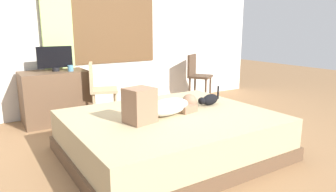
% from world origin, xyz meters
% --- Properties ---
extents(ground_plane, '(16.00, 16.00, 0.00)m').
position_xyz_m(ground_plane, '(0.00, 0.00, 0.00)').
color(ground_plane, olive).
extents(back_wall_with_window, '(6.40, 0.14, 2.90)m').
position_xyz_m(back_wall_with_window, '(0.01, 2.32, 1.45)').
color(back_wall_with_window, silver).
rests_on(back_wall_with_window, ground).
extents(bed, '(2.13, 1.77, 0.45)m').
position_xyz_m(bed, '(-0.10, 0.05, 0.22)').
color(bed, brown).
rests_on(bed, ground).
extents(person_lying, '(0.94, 0.42, 0.34)m').
position_xyz_m(person_lying, '(-0.22, 0.04, 0.56)').
color(person_lying, silver).
rests_on(person_lying, bed).
extents(cat, '(0.35, 0.16, 0.21)m').
position_xyz_m(cat, '(0.50, 0.13, 0.52)').
color(cat, black).
rests_on(cat, bed).
extents(desk, '(0.90, 0.56, 0.74)m').
position_xyz_m(desk, '(-0.85, 1.92, 0.37)').
color(desk, brown).
rests_on(desk, ground).
extents(tv_monitor, '(0.48, 0.10, 0.35)m').
position_xyz_m(tv_monitor, '(-0.81, 1.92, 0.92)').
color(tv_monitor, black).
rests_on(tv_monitor, desk).
extents(cup, '(0.08, 0.08, 0.08)m').
position_xyz_m(cup, '(-0.63, 1.82, 0.78)').
color(cup, teal).
rests_on(cup, desk).
extents(chair_by_desk, '(0.49, 0.49, 0.86)m').
position_xyz_m(chair_by_desk, '(-0.31, 1.62, 0.51)').
color(chair_by_desk, tan).
rests_on(chair_by_desk, ground).
extents(chair_spare, '(0.53, 0.53, 0.86)m').
position_xyz_m(chair_spare, '(1.68, 1.88, 0.51)').
color(chair_spare, '#4C3828').
rests_on(chair_spare, ground).
extents(curtain_left, '(0.44, 0.06, 2.32)m').
position_xyz_m(curtain_left, '(-0.68, 2.20, 1.16)').
color(curtain_left, '#ADCC75').
rests_on(curtain_left, ground).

